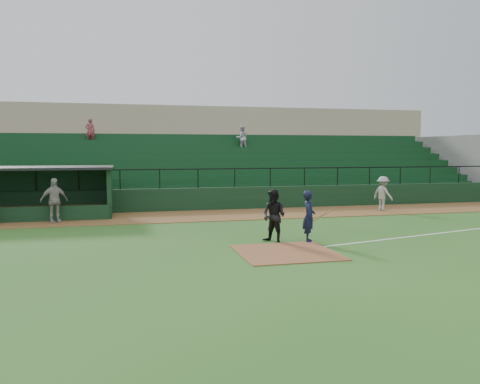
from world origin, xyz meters
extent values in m
plane|color=#29561C|center=(0.00, 0.00, 0.00)|extent=(90.00, 90.00, 0.00)
cube|color=brown|center=(0.00, 8.00, 0.01)|extent=(40.00, 4.00, 0.03)
cube|color=brown|center=(0.00, -1.00, 0.01)|extent=(3.00, 3.00, 0.03)
cube|color=white|center=(8.00, 1.20, 0.01)|extent=(17.49, 4.44, 0.01)
cube|color=black|center=(0.00, 10.20, 0.60)|extent=(36.00, 0.35, 1.20)
cylinder|color=black|center=(0.00, 10.20, 2.20)|extent=(36.00, 0.06, 0.06)
cube|color=slate|center=(0.00, 15.10, 1.80)|extent=(36.00, 9.00, 3.60)
cube|color=#103C1B|center=(0.00, 14.60, 2.25)|extent=(34.56, 8.00, 4.05)
cube|color=slate|center=(18.00, 15.15, 2.10)|extent=(0.35, 9.50, 4.20)
cube|color=tan|center=(0.00, 21.60, 3.20)|extent=(38.00, 3.00, 6.40)
cube|color=slate|center=(0.00, 19.60, 3.70)|extent=(36.00, 2.00, 0.20)
imported|color=#BCBCBC|center=(3.08, 16.90, 3.99)|extent=(0.82, 0.64, 1.69)
imported|color=#8F343B|center=(-6.82, 17.90, 4.41)|extent=(0.59, 0.39, 1.63)
cube|color=black|center=(-9.75, 10.40, 1.15)|extent=(8.50, 0.20, 2.30)
cube|color=black|center=(-5.50, 9.10, 1.15)|extent=(0.20, 2.60, 2.30)
cube|color=black|center=(-9.75, 9.10, 2.36)|extent=(8.90, 3.20, 0.12)
cube|color=olive|center=(-9.75, 10.00, 0.25)|extent=(7.65, 0.40, 0.50)
cube|color=black|center=(-9.75, 7.75, 0.35)|extent=(8.50, 0.12, 0.70)
imported|color=black|center=(1.36, 0.52, 0.90)|extent=(0.62, 0.76, 1.80)
cylinder|color=olive|center=(1.76, 0.32, 0.95)|extent=(0.79, 0.34, 0.35)
imported|color=black|center=(0.16, 0.74, 0.92)|extent=(1.10, 1.14, 1.85)
imported|color=#9C9892|center=(8.34, 7.55, 0.93)|extent=(1.04, 1.32, 1.80)
imported|color=#9E9994|center=(-7.82, 7.26, 1.01)|extent=(1.24, 0.84, 1.95)
camera|label=1|loc=(-4.99, -15.13, 3.21)|focal=36.29mm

